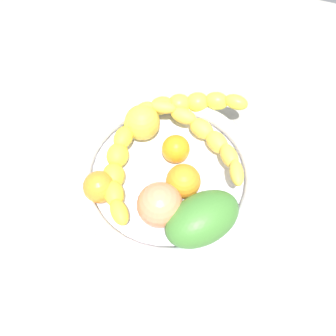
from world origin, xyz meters
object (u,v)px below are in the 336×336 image
object	(u,v)px
apple_yellow	(142,122)
fruit_bowl	(168,176)
banana_draped_right	(119,165)
orange_mid_left	(175,149)
orange_mid_right	(99,187)
banana_draped_left	(189,104)
orange_front	(183,181)
peach_blush	(160,205)
banana_arching_top	(206,136)
mango_green	(202,219)

from	to	relation	value
apple_yellow	fruit_bowl	bearing A→B (deg)	134.79
banana_draped_right	apple_yellow	bearing A→B (deg)	-94.58
orange_mid_left	orange_mid_right	world-z (taller)	orange_mid_right
banana_draped_left	orange_front	xyz separation A→B (cm)	(-3.77, 15.71, -0.33)
orange_mid_right	peach_blush	distance (cm)	10.81
apple_yellow	banana_draped_right	bearing A→B (deg)	85.42
banana_draped_left	banana_arching_top	bearing A→B (deg)	129.61
banana_draped_left	fruit_bowl	bearing A→B (deg)	92.25
fruit_bowl	peach_blush	xyz separation A→B (cm)	(-1.00, 7.21, 3.54)
orange_mid_left	apple_yellow	world-z (taller)	apple_yellow
banana_draped_right	mango_green	bearing A→B (deg)	162.15
banana_draped_right	banana_arching_top	distance (cm)	16.16
fruit_bowl	apple_yellow	bearing A→B (deg)	-45.21
peach_blush	apple_yellow	size ratio (longest dim) A/B	1.14
apple_yellow	orange_mid_left	bearing A→B (deg)	157.16
fruit_bowl	orange_front	world-z (taller)	orange_front
banana_draped_left	orange_mid_right	xyz separation A→B (cm)	(9.20, 21.01, -0.54)
fruit_bowl	apple_yellow	distance (cm)	10.91
peach_blush	mango_green	xyz separation A→B (cm)	(-7.07, 0.05, -0.22)
orange_mid_left	mango_green	world-z (taller)	mango_green
orange_mid_left	peach_blush	size ratio (longest dim) A/B	0.67
banana_draped_left	orange_mid_right	bearing A→B (deg)	66.35
fruit_bowl	apple_yellow	world-z (taller)	apple_yellow
fruit_bowl	orange_mid_left	bearing A→B (deg)	-88.20
fruit_bowl	orange_mid_right	bearing A→B (deg)	35.14
banana_draped_right	orange_mid_left	bearing A→B (deg)	-141.22
orange_mid_right	apple_yellow	bearing A→B (deg)	-99.46
banana_arching_top	fruit_bowl	bearing A→B (deg)	62.45
apple_yellow	mango_green	size ratio (longest dim) A/B	0.51
banana_draped_right	orange_front	distance (cm)	11.36
orange_mid_right	orange_mid_left	bearing A→B (deg)	-130.54
banana_arching_top	orange_mid_left	world-z (taller)	banana_arching_top
fruit_bowl	banana_draped_left	world-z (taller)	banana_draped_left
apple_yellow	banana_draped_left	bearing A→B (deg)	-135.45
fruit_bowl	orange_mid_left	size ratio (longest dim) A/B	6.44
orange_front	orange_mid_left	bearing A→B (deg)	-60.61
apple_yellow	orange_mid_right	bearing A→B (deg)	80.54
banana_draped_right	peach_blush	bearing A→B (deg)	150.50
banana_arching_top	orange_mid_right	bearing A→B (deg)	47.08
peach_blush	fruit_bowl	bearing A→B (deg)	-82.08
orange_mid_left	orange_mid_right	distance (cm)	14.80
banana_draped_left	orange_mid_left	world-z (taller)	banana_draped_left
mango_green	banana_draped_left	bearing A→B (deg)	-68.04
orange_mid_left	apple_yellow	distance (cm)	7.89
banana_draped_left	banana_arching_top	distance (cm)	7.63
banana_draped_right	mango_green	distance (cm)	17.04
banana_draped_left	peach_blush	xyz separation A→B (cm)	(-1.56, 21.36, 0.44)
fruit_bowl	orange_mid_right	size ratio (longest dim) A/B	5.89
banana_draped_left	banana_arching_top	xyz separation A→B (cm)	(-4.87, 5.88, -0.15)
fruit_bowl	banana_arching_top	bearing A→B (deg)	-117.55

